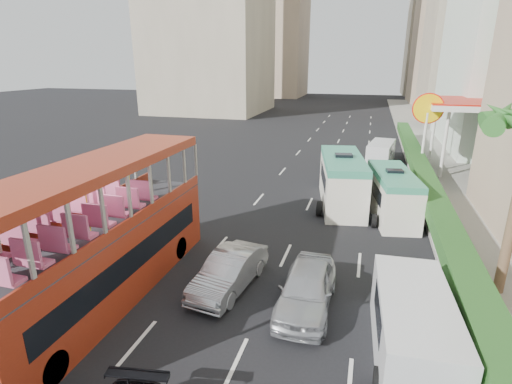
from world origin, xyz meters
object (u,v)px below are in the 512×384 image
(double_decker_bus, at_px, (101,233))
(car_silver_lane_b, at_px, (306,307))
(car_silver_lane_a, at_px, (230,288))
(van_asset, at_px, (338,183))
(shell_station, at_px, (467,137))
(minibus_far, at_px, (392,194))
(panel_van_far, at_px, (381,153))
(panel_van_near, at_px, (413,329))
(minibus_near, at_px, (342,181))

(double_decker_bus, xyz_separation_m, car_silver_lane_b, (7.10, 1.30, -2.53))
(car_silver_lane_a, height_order, van_asset, car_silver_lane_a)
(shell_station, bearing_deg, minibus_far, -116.22)
(double_decker_bus, distance_m, panel_van_far, 25.93)
(double_decker_bus, height_order, minibus_far, double_decker_bus)
(panel_van_near, bearing_deg, minibus_near, 100.27)
(minibus_far, bearing_deg, shell_station, 54.00)
(panel_van_near, relative_size, shell_station, 0.63)
(car_silver_lane_b, bearing_deg, panel_van_near, -26.53)
(car_silver_lane_b, relative_size, minibus_far, 0.78)
(van_asset, xyz_separation_m, panel_van_far, (2.92, 6.96, 0.89))
(shell_station, bearing_deg, double_decker_bus, -124.82)
(van_asset, distance_m, minibus_near, 4.76)
(double_decker_bus, height_order, van_asset, double_decker_bus)
(van_asset, xyz_separation_m, panel_van_near, (3.50, -17.36, 1.00))
(panel_van_near, distance_m, panel_van_far, 24.32)
(double_decker_bus, relative_size, panel_van_near, 2.20)
(minibus_near, bearing_deg, panel_van_near, -86.87)
(car_silver_lane_a, relative_size, car_silver_lane_b, 0.95)
(panel_van_far, relative_size, shell_station, 0.56)
(van_asset, height_order, minibus_far, minibus_far)
(double_decker_bus, distance_m, car_silver_lane_b, 7.65)
(car_silver_lane_a, bearing_deg, panel_van_near, -10.67)
(double_decker_bus, xyz_separation_m, minibus_far, (10.24, 11.30, -1.26))
(car_silver_lane_a, height_order, shell_station, shell_station)
(panel_van_near, height_order, panel_van_far, panel_van_near)
(minibus_near, distance_m, minibus_far, 3.07)
(car_silver_lane_b, distance_m, minibus_near, 11.30)
(car_silver_lane_a, height_order, panel_van_far, panel_van_far)
(car_silver_lane_a, relative_size, minibus_near, 0.64)
(minibus_far, distance_m, shell_station, 13.13)
(van_asset, bearing_deg, minibus_far, -58.71)
(van_asset, bearing_deg, panel_van_far, 68.17)
(panel_van_far, bearing_deg, car_silver_lane_b, -87.84)
(car_silver_lane_a, bearing_deg, shell_station, 68.74)
(van_asset, bearing_deg, car_silver_lane_a, -99.62)
(van_asset, distance_m, minibus_far, 6.71)
(double_decker_bus, relative_size, panel_van_far, 2.47)
(shell_station, bearing_deg, car_silver_lane_a, -119.33)
(panel_van_far, bearing_deg, car_silver_lane_a, -95.52)
(car_silver_lane_b, distance_m, panel_van_far, 22.83)
(double_decker_bus, relative_size, shell_station, 1.38)
(car_silver_lane_a, bearing_deg, minibus_far, 65.16)
(car_silver_lane_b, height_order, van_asset, car_silver_lane_b)
(car_silver_lane_b, height_order, minibus_near, minibus_near)
(car_silver_lane_a, relative_size, shell_station, 0.53)
(car_silver_lane_b, height_order, minibus_far, minibus_far)
(double_decker_bus, relative_size, minibus_near, 1.65)
(car_silver_lane_a, relative_size, minibus_far, 0.74)
(shell_station, bearing_deg, panel_van_near, -103.45)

